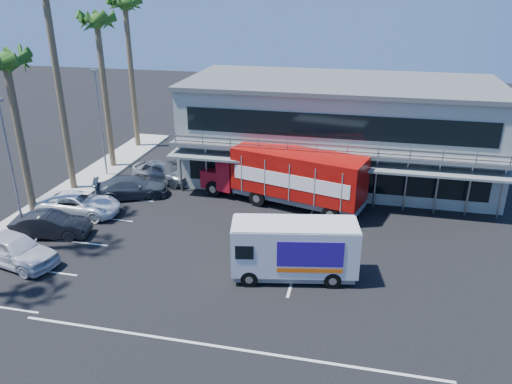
% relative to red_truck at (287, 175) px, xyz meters
% --- Properties ---
extents(ground, '(120.00, 120.00, 0.00)m').
position_rel_red_truck_xyz_m(ground, '(-0.19, -8.71, -2.08)').
color(ground, black).
rests_on(ground, ground).
extents(building, '(22.40, 12.00, 7.30)m').
position_rel_red_truck_xyz_m(building, '(2.81, 6.23, 1.58)').
color(building, gray).
rests_on(building, ground).
extents(curb_strip, '(3.00, 32.00, 0.16)m').
position_rel_red_truck_xyz_m(curb_strip, '(-15.19, -2.71, -2.00)').
color(curb_strip, '#A5A399').
rests_on(curb_strip, ground).
extents(palm_c, '(2.80, 2.80, 10.75)m').
position_rel_red_truck_xyz_m(palm_c, '(-15.09, -5.71, 7.14)').
color(palm_c, brown).
rests_on(palm_c, ground).
extents(palm_e, '(2.80, 2.80, 12.25)m').
position_rel_red_truck_xyz_m(palm_e, '(-14.89, 4.29, 8.50)').
color(palm_e, brown).
rests_on(palm_e, ground).
extents(palm_f, '(2.80, 2.80, 13.25)m').
position_rel_red_truck_xyz_m(palm_f, '(-15.29, 9.79, 9.39)').
color(palm_f, brown).
rests_on(palm_f, ground).
extents(light_pole_near, '(0.50, 0.25, 8.09)m').
position_rel_red_truck_xyz_m(light_pole_near, '(-14.39, -7.71, 2.43)').
color(light_pole_near, gray).
rests_on(light_pole_near, ground).
extents(light_pole_far, '(0.50, 0.25, 8.09)m').
position_rel_red_truck_xyz_m(light_pole_far, '(-14.39, 2.29, 2.43)').
color(light_pole_far, gray).
rests_on(light_pole_far, ground).
extents(red_truck, '(11.48, 5.55, 3.77)m').
position_rel_red_truck_xyz_m(red_truck, '(0.00, 0.00, 0.00)').
color(red_truck, maroon).
rests_on(red_truck, ground).
extents(white_van, '(6.43, 3.21, 3.00)m').
position_rel_red_truck_xyz_m(white_van, '(1.80, -8.81, -0.48)').
color(white_van, silver).
rests_on(white_van, ground).
extents(parked_car_a, '(5.32, 3.09, 1.70)m').
position_rel_red_truck_xyz_m(parked_car_a, '(-12.69, -10.71, -1.23)').
color(parked_car_a, silver).
rests_on(parked_car_a, ground).
extents(parked_car_b, '(4.65, 2.43, 1.46)m').
position_rel_red_truck_xyz_m(parked_car_b, '(-12.69, -7.51, -1.35)').
color(parked_car_b, black).
rests_on(parked_car_b, ground).
extents(parked_car_c, '(5.47, 2.84, 1.47)m').
position_rel_red_truck_xyz_m(parked_car_c, '(-12.69, -4.50, -1.34)').
color(parked_car_c, white).
rests_on(parked_car_c, ground).
extents(parked_car_d, '(5.38, 3.94, 1.45)m').
position_rel_red_truck_xyz_m(parked_car_d, '(-10.67, -1.11, -1.35)').
color(parked_car_d, '#2E363E').
rests_on(parked_car_d, ground).
extents(parked_car_e, '(4.98, 2.82, 1.60)m').
position_rel_red_truck_xyz_m(parked_car_e, '(-9.69, 2.09, -1.28)').
color(parked_car_e, gray).
rests_on(parked_car_e, ground).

